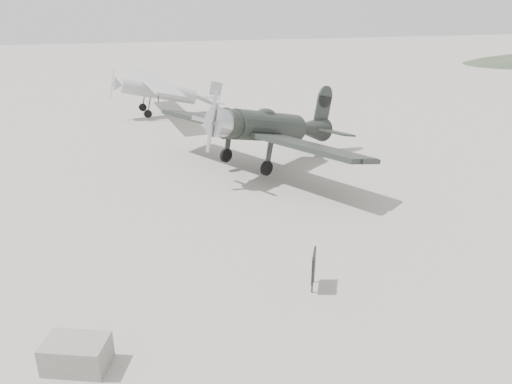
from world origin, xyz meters
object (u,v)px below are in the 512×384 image
equipment_block (76,354)px  sign_board (314,266)px  highwing_monoplane (164,88)px  lowwing_monoplane (273,127)px

equipment_block → sign_board: size_ratio=1.20×
highwing_monoplane → sign_board: bearing=-90.8°
lowwing_monoplane → sign_board: 12.10m
lowwing_monoplane → sign_board: (-1.68, -11.89, -1.48)m
equipment_block → sign_board: bearing=17.1°
equipment_block → lowwing_monoplane: bearing=57.7°
sign_board → lowwing_monoplane: bearing=105.6°
highwing_monoplane → equipment_block: 28.10m
highwing_monoplane → equipment_block: size_ratio=7.36×
lowwing_monoplane → sign_board: lowwing_monoplane is taller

